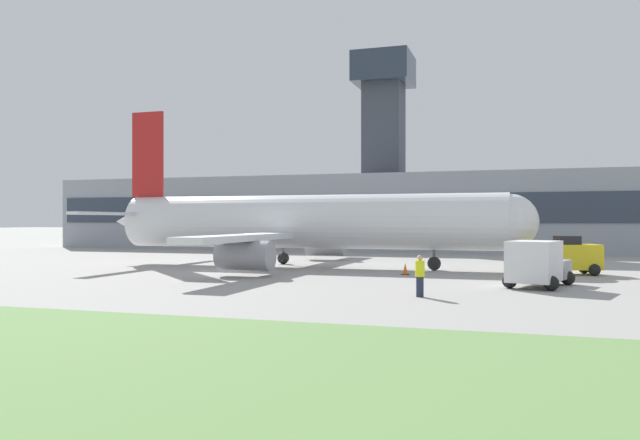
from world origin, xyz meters
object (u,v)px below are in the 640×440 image
object	(u,v)px
pushback_tug	(567,257)
ground_crew_person	(420,276)
airplane	(301,223)
baggage_truck	(537,265)

from	to	relation	value
pushback_tug	ground_crew_person	bearing A→B (deg)	-116.47
pushback_tug	ground_crew_person	xyz separation A→B (m)	(-6.66, -13.38, -0.13)
ground_crew_person	pushback_tug	bearing A→B (deg)	63.53
airplane	ground_crew_person	bearing A→B (deg)	-53.96
airplane	baggage_truck	bearing A→B (deg)	-29.92
airplane	ground_crew_person	distance (m)	17.68
airplane	baggage_truck	xyz separation A→B (m)	(15.11, -8.70, -1.96)
baggage_truck	ground_crew_person	xyz separation A→B (m)	(-4.79, -5.49, -0.19)
baggage_truck	ground_crew_person	world-z (taller)	baggage_truck
baggage_truck	ground_crew_person	bearing A→B (deg)	-131.11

